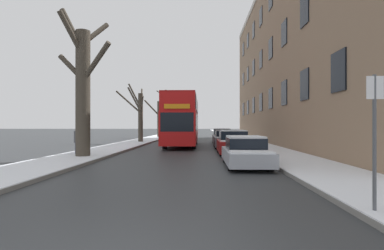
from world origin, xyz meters
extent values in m
cube|color=slate|center=(-5.59, 53.00, 0.07)|extent=(3.05, 130.00, 0.13)
cube|color=white|center=(-5.59, 53.00, 0.15)|extent=(3.02, 130.00, 0.03)
cube|color=slate|center=(5.59, 53.00, 0.07)|extent=(3.05, 130.00, 0.13)
cube|color=white|center=(5.59, 53.00, 0.15)|extent=(3.02, 130.00, 0.03)
cube|color=#8C7056|center=(11.62, 25.31, 8.23)|extent=(9.00, 39.73, 16.46)
cube|color=black|center=(7.09, 10.02, 4.17)|extent=(0.08, 1.40, 1.80)
cube|color=black|center=(7.09, 14.39, 4.17)|extent=(0.08, 1.40, 1.80)
cube|color=black|center=(7.09, 18.76, 4.17)|extent=(0.08, 1.40, 1.80)
cube|color=black|center=(7.09, 23.13, 4.17)|extent=(0.08, 1.40, 1.80)
cube|color=black|center=(7.09, 27.50, 4.17)|extent=(0.08, 1.40, 1.80)
cube|color=black|center=(7.09, 31.87, 4.17)|extent=(0.08, 1.40, 1.80)
cube|color=black|center=(7.09, 36.23, 4.17)|extent=(0.08, 1.40, 1.80)
cube|color=black|center=(7.09, 40.60, 4.17)|extent=(0.08, 1.40, 1.80)
cube|color=black|center=(7.09, 14.39, 8.56)|extent=(0.08, 1.40, 1.80)
cube|color=black|center=(7.09, 18.76, 8.56)|extent=(0.08, 1.40, 1.80)
cube|color=black|center=(7.09, 23.13, 8.56)|extent=(0.08, 1.40, 1.80)
cube|color=black|center=(7.09, 27.50, 8.56)|extent=(0.08, 1.40, 1.80)
cube|color=black|center=(7.09, 31.87, 8.56)|extent=(0.08, 1.40, 1.80)
cube|color=black|center=(7.09, 36.23, 8.56)|extent=(0.08, 1.40, 1.80)
cube|color=black|center=(7.09, 40.60, 8.56)|extent=(0.08, 1.40, 1.80)
cube|color=black|center=(7.09, 27.50, 12.95)|extent=(0.08, 1.40, 1.80)
cube|color=black|center=(7.09, 31.87, 12.95)|extent=(0.08, 1.40, 1.80)
cube|color=black|center=(7.09, 36.23, 12.95)|extent=(0.08, 1.40, 1.80)
cube|color=black|center=(7.09, 40.60, 12.95)|extent=(0.08, 1.40, 1.80)
cylinder|color=#423A30|center=(-5.32, 12.43, 3.43)|extent=(0.76, 0.76, 6.86)
cylinder|color=#423A30|center=(-5.92, 12.40, 4.88)|extent=(1.42, 0.33, 1.44)
cylinder|color=#423A30|center=(-5.65, 11.78, 6.48)|extent=(1.00, 1.60, 2.11)
cylinder|color=#423A30|center=(-4.47, 11.97, 5.08)|extent=(1.98, 1.24, 1.98)
cylinder|color=#423A30|center=(-4.86, 13.02, 6.88)|extent=(1.24, 1.49, 1.58)
cylinder|color=#423A30|center=(-5.84, 12.33, 6.85)|extent=(1.34, 0.49, 2.31)
cylinder|color=#423A30|center=(-5.20, 26.79, 2.53)|extent=(0.48, 0.48, 5.05)
cylinder|color=#423A30|center=(-4.98, 26.29, 3.80)|extent=(0.64, 1.19, 1.81)
cylinder|color=#423A30|center=(-5.80, 26.77, 4.82)|extent=(1.36, 0.21, 2.48)
cylinder|color=#423A30|center=(-5.38, 28.03, 4.66)|extent=(0.55, 2.62, 2.38)
cylinder|color=#423A30|center=(-5.83, 26.74, 4.43)|extent=(1.42, 0.27, 2.52)
cylinder|color=#423A30|center=(-6.43, 26.73, 4.18)|extent=(2.58, 0.29, 2.32)
cylinder|color=#423A30|center=(-5.19, 40.02, 2.66)|extent=(0.62, 0.62, 5.33)
cylinder|color=#423A30|center=(-4.69, 39.92, 5.93)|extent=(1.23, 0.43, 2.18)
cylinder|color=#423A30|center=(-6.24, 39.84, 4.34)|extent=(2.30, 0.60, 2.39)
cylinder|color=#423A30|center=(-4.60, 39.76, 5.15)|extent=(1.45, 0.80, 2.61)
cylinder|color=#423A30|center=(-4.89, 39.60, 5.40)|extent=(0.88, 1.12, 1.88)
cylinder|color=#423A30|center=(-5.27, 53.37, 3.93)|extent=(0.52, 0.52, 7.86)
cylinder|color=#423A30|center=(-4.55, 53.36, 6.15)|extent=(1.56, 0.22, 1.34)
cylinder|color=#423A30|center=(-6.04, 52.44, 6.72)|extent=(1.74, 2.06, 1.60)
cylinder|color=#423A30|center=(-6.49, 53.59, 7.66)|extent=(2.57, 0.64, 1.79)
cylinder|color=#423A30|center=(-4.77, 53.86, 5.99)|extent=(1.20, 1.17, 1.06)
cube|color=red|center=(-0.67, 22.52, 1.56)|extent=(2.56, 10.74, 2.43)
cube|color=red|center=(-0.67, 22.52, 3.44)|extent=(2.51, 10.52, 1.34)
cube|color=#B31212|center=(-0.67, 22.52, 4.18)|extent=(2.51, 10.52, 0.12)
cube|color=black|center=(-0.67, 22.52, 2.02)|extent=(2.59, 9.45, 1.26)
cube|color=black|center=(-0.67, 22.52, 3.51)|extent=(2.59, 9.45, 1.02)
cube|color=black|center=(-0.67, 17.17, 2.02)|extent=(2.31, 0.06, 1.33)
cube|color=orange|center=(-0.67, 17.16, 3.11)|extent=(1.79, 0.05, 0.32)
cylinder|color=black|center=(-1.78, 19.30, 0.51)|extent=(0.30, 1.03, 1.03)
cylinder|color=black|center=(0.44, 19.30, 0.51)|extent=(0.30, 1.03, 1.03)
cylinder|color=black|center=(-1.78, 25.52, 0.51)|extent=(0.30, 1.03, 1.03)
cylinder|color=black|center=(0.44, 25.52, 0.51)|extent=(0.30, 1.03, 1.03)
cube|color=#9EA3AD|center=(2.97, 9.76, 0.45)|extent=(1.81, 4.39, 0.55)
cube|color=black|center=(2.97, 9.94, 0.98)|extent=(1.55, 2.19, 0.51)
cube|color=white|center=(2.97, 9.94, 1.28)|extent=(1.52, 2.08, 0.08)
cube|color=white|center=(2.97, 8.21, 0.76)|extent=(1.62, 1.15, 0.07)
cylinder|color=black|center=(2.18, 8.45, 0.31)|extent=(0.20, 0.63, 0.63)
cylinder|color=black|center=(3.77, 8.45, 0.31)|extent=(0.20, 0.63, 0.63)
cylinder|color=black|center=(2.18, 11.08, 0.31)|extent=(0.20, 0.63, 0.63)
cylinder|color=black|center=(3.77, 11.08, 0.31)|extent=(0.20, 0.63, 0.63)
cube|color=maroon|center=(2.97, 15.13, 0.52)|extent=(1.84, 4.16, 0.70)
cube|color=black|center=(2.97, 15.29, 1.15)|extent=(1.58, 2.08, 0.57)
cube|color=white|center=(2.97, 15.29, 1.47)|extent=(1.54, 1.98, 0.07)
cube|color=white|center=(2.97, 13.65, 0.89)|extent=(1.65, 1.09, 0.05)
cylinder|color=black|center=(2.17, 13.88, 0.32)|extent=(0.20, 0.64, 0.64)
cylinder|color=black|center=(3.78, 13.88, 0.32)|extent=(0.20, 0.64, 0.64)
cylinder|color=black|center=(2.17, 16.38, 0.32)|extent=(0.20, 0.64, 0.64)
cylinder|color=black|center=(3.78, 16.38, 0.32)|extent=(0.20, 0.64, 0.64)
cube|color=slate|center=(2.97, 20.56, 0.52)|extent=(1.89, 4.45, 0.71)
cube|color=black|center=(2.97, 20.74, 1.13)|extent=(1.63, 2.23, 0.49)
cube|color=white|center=(2.97, 20.74, 1.40)|extent=(1.59, 2.12, 0.06)
cube|color=white|center=(2.97, 18.98, 0.90)|extent=(1.70, 1.16, 0.05)
cylinder|color=black|center=(2.14, 19.22, 0.32)|extent=(0.20, 0.63, 0.63)
cylinder|color=black|center=(3.81, 19.22, 0.32)|extent=(0.20, 0.63, 0.63)
cylinder|color=black|center=(2.14, 21.90, 0.32)|extent=(0.20, 0.63, 0.63)
cylinder|color=black|center=(3.81, 21.90, 0.32)|extent=(0.20, 0.63, 0.63)
cube|color=#9EA3AD|center=(2.97, 25.89, 0.52)|extent=(1.76, 4.56, 0.69)
cube|color=black|center=(2.97, 26.08, 1.14)|extent=(1.51, 2.28, 0.57)
cube|color=white|center=(2.97, 26.08, 1.46)|extent=(1.48, 2.17, 0.06)
cube|color=white|center=(2.97, 24.27, 0.89)|extent=(1.59, 1.19, 0.05)
cylinder|color=black|center=(2.20, 24.53, 0.32)|extent=(0.20, 0.64, 0.64)
cylinder|color=black|center=(3.75, 24.53, 0.32)|extent=(0.20, 0.64, 0.64)
cylinder|color=black|center=(2.20, 27.26, 0.32)|extent=(0.20, 0.64, 0.64)
cylinder|color=black|center=(3.75, 27.26, 0.32)|extent=(0.20, 0.64, 0.64)
cube|color=#9EA3AD|center=(-2.30, 36.07, 1.23)|extent=(1.98, 5.45, 2.03)
cube|color=black|center=(-2.30, 33.36, 1.70)|extent=(1.74, 0.06, 0.89)
cylinder|color=black|center=(-3.17, 34.32, 0.34)|extent=(0.22, 0.68, 0.68)
cylinder|color=black|center=(-1.43, 34.32, 0.34)|extent=(0.22, 0.68, 0.68)
cylinder|color=black|center=(-3.17, 37.81, 0.34)|extent=(0.22, 0.68, 0.68)
cylinder|color=black|center=(-1.43, 37.81, 0.34)|extent=(0.22, 0.68, 0.68)
cylinder|color=navy|center=(-6.20, 13.70, 0.39)|extent=(0.17, 0.17, 0.78)
cylinder|color=navy|center=(-6.08, 13.59, 0.39)|extent=(0.17, 0.17, 0.78)
cylinder|color=#47474C|center=(-6.14, 13.64, 1.13)|extent=(0.37, 0.37, 0.68)
sphere|color=beige|center=(-6.14, 13.64, 1.58)|extent=(0.22, 0.22, 0.22)
cylinder|color=#4C4F54|center=(4.37, 2.44, 1.37)|extent=(0.07, 0.07, 2.75)
cube|color=silver|center=(4.37, 2.42, 2.50)|extent=(0.32, 0.02, 0.44)
camera|label=1|loc=(1.09, -3.38, 1.78)|focal=28.00mm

